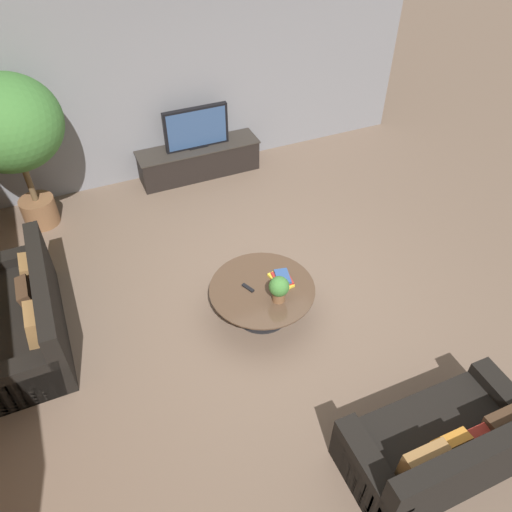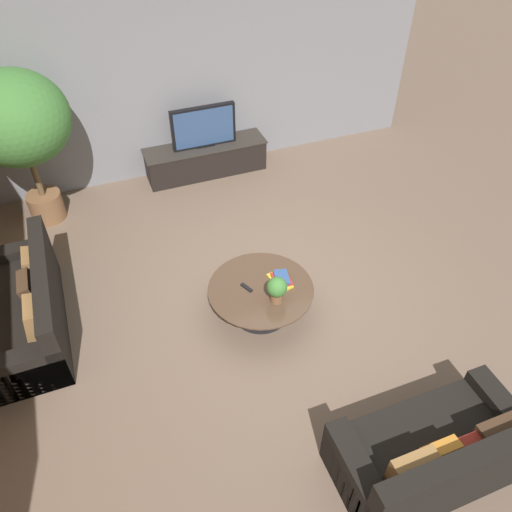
{
  "view_description": "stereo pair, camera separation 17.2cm",
  "coord_description": "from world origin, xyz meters",
  "px_view_note": "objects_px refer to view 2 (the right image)",
  "views": [
    {
      "loc": [
        -1.75,
        -3.62,
        4.36
      ],
      "look_at": [
        -0.08,
        0.24,
        0.55
      ],
      "focal_mm": 35.0,
      "sensor_mm": 36.0,
      "label": 1
    },
    {
      "loc": [
        -1.59,
        -3.69,
        4.36
      ],
      "look_at": [
        -0.08,
        0.24,
        0.55
      ],
      "focal_mm": 35.0,
      "sensor_mm": 36.0,
      "label": 2
    }
  ],
  "objects_px": {
    "couch_by_wall": "(25,311)",
    "couch_near_entry": "(435,454)",
    "coffee_table": "(261,295)",
    "potted_palm_tall": "(17,123)",
    "television": "(204,127)",
    "potted_plant_tabletop": "(277,289)",
    "media_console": "(206,159)"
  },
  "relations": [
    {
      "from": "couch_by_wall",
      "to": "potted_plant_tabletop",
      "type": "relative_size",
      "value": 5.87
    },
    {
      "from": "television",
      "to": "couch_by_wall",
      "type": "relative_size",
      "value": 0.53
    },
    {
      "from": "media_console",
      "to": "couch_near_entry",
      "type": "bearing_deg",
      "value": -85.5
    },
    {
      "from": "potted_palm_tall",
      "to": "potted_plant_tabletop",
      "type": "relative_size",
      "value": 6.7
    },
    {
      "from": "couch_near_entry",
      "to": "television",
      "type": "bearing_deg",
      "value": -85.5
    },
    {
      "from": "television",
      "to": "couch_near_entry",
      "type": "xyz_separation_m",
      "value": [
        0.42,
        -5.31,
        -0.5
      ]
    },
    {
      "from": "coffee_table",
      "to": "couch_near_entry",
      "type": "relative_size",
      "value": 0.71
    },
    {
      "from": "couch_near_entry",
      "to": "couch_by_wall",
      "type": "bearing_deg",
      "value": -42.78
    },
    {
      "from": "potted_palm_tall",
      "to": "couch_by_wall",
      "type": "bearing_deg",
      "value": -99.21
    },
    {
      "from": "couch_by_wall",
      "to": "couch_near_entry",
      "type": "relative_size",
      "value": 1.12
    },
    {
      "from": "coffee_table",
      "to": "potted_palm_tall",
      "type": "height_order",
      "value": "potted_palm_tall"
    },
    {
      "from": "coffee_table",
      "to": "couch_near_entry",
      "type": "distance_m",
      "value": 2.35
    },
    {
      "from": "couch_by_wall",
      "to": "potted_palm_tall",
      "type": "bearing_deg",
      "value": 170.79
    },
    {
      "from": "coffee_table",
      "to": "potted_palm_tall",
      "type": "distance_m",
      "value": 3.68
    },
    {
      "from": "television",
      "to": "coffee_table",
      "type": "height_order",
      "value": "television"
    },
    {
      "from": "potted_palm_tall",
      "to": "potted_plant_tabletop",
      "type": "bearing_deg",
      "value": -53.22
    },
    {
      "from": "television",
      "to": "potted_palm_tall",
      "type": "xyz_separation_m",
      "value": [
        -2.42,
        -0.31,
        0.67
      ]
    },
    {
      "from": "couch_near_entry",
      "to": "coffee_table",
      "type": "bearing_deg",
      "value": -72.62
    },
    {
      "from": "coffee_table",
      "to": "potted_palm_tall",
      "type": "xyz_separation_m",
      "value": [
        -2.14,
        2.76,
        1.17
      ]
    },
    {
      "from": "coffee_table",
      "to": "television",
      "type": "bearing_deg",
      "value": 84.72
    },
    {
      "from": "media_console",
      "to": "potted_plant_tabletop",
      "type": "bearing_deg",
      "value": -93.34
    },
    {
      "from": "coffee_table",
      "to": "potted_plant_tabletop",
      "type": "xyz_separation_m",
      "value": [
        0.09,
        -0.23,
        0.3
      ]
    },
    {
      "from": "media_console",
      "to": "couch_by_wall",
      "type": "height_order",
      "value": "couch_by_wall"
    },
    {
      "from": "coffee_table",
      "to": "couch_near_entry",
      "type": "height_order",
      "value": "couch_near_entry"
    },
    {
      "from": "television",
      "to": "couch_by_wall",
      "type": "distance_m",
      "value": 3.67
    },
    {
      "from": "couch_by_wall",
      "to": "couch_near_entry",
      "type": "height_order",
      "value": "same"
    },
    {
      "from": "television",
      "to": "potted_plant_tabletop",
      "type": "relative_size",
      "value": 3.12
    },
    {
      "from": "potted_plant_tabletop",
      "to": "media_console",
      "type": "bearing_deg",
      "value": 86.66
    },
    {
      "from": "coffee_table",
      "to": "potted_palm_tall",
      "type": "relative_size",
      "value": 0.56
    },
    {
      "from": "television",
      "to": "coffee_table",
      "type": "xyz_separation_m",
      "value": [
        -0.28,
        -3.07,
        -0.51
      ]
    },
    {
      "from": "couch_by_wall",
      "to": "television",
      "type": "bearing_deg",
      "value": 130.66
    },
    {
      "from": "media_console",
      "to": "potted_palm_tall",
      "type": "bearing_deg",
      "value": -172.63
    }
  ]
}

